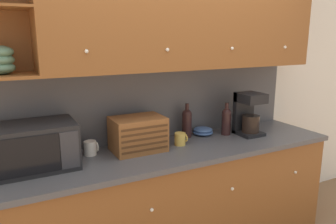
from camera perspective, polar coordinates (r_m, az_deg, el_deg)
The scene contains 12 objects.
wall_back at distance 2.81m, azimuth -2.38°, elevation 3.23°, with size 5.14×0.06×2.60m.
counter_unit at distance 2.79m, azimuth 0.94°, elevation -15.21°, with size 2.76×0.67×0.91m.
backsplash_panel at distance 2.79m, azimuth -2.05°, elevation 1.50°, with size 2.74×0.01×0.61m.
upper_cabinets at distance 2.67m, azimuth 2.90°, elevation 17.06°, with size 2.74×0.38×0.89m.
microwave at distance 2.35m, azimuth -22.10°, elevation -5.52°, with size 0.52×0.38×0.31m.
mug_blue_second at distance 2.51m, azimuth -13.32°, elevation -6.11°, with size 0.10×0.09×0.11m.
bread_box at distance 2.53m, azimuth -5.27°, elevation -3.83°, with size 0.40×0.29×0.26m.
mug at distance 2.67m, azimuth 2.16°, elevation -4.70°, with size 0.10×0.09×0.10m.
second_wine_bottle at distance 2.86m, azimuth 3.31°, elevation -1.71°, with size 0.08×0.08×0.30m.
bowl_stack_on_counter at distance 2.96m, azimuth 6.10°, elevation -3.31°, with size 0.18×0.18×0.07m.
wine_bottle at distance 2.97m, azimuth 10.12°, elevation -1.40°, with size 0.08×0.08×0.29m.
coffee_maker at distance 3.01m, azimuth 13.79°, elevation -0.25°, with size 0.21×0.23×0.38m.
Camera 1 is at (-1.17, -2.48, 1.78)m, focal length 35.00 mm.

